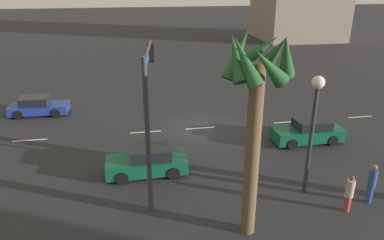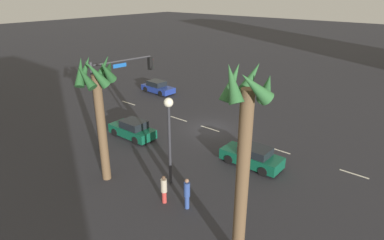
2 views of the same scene
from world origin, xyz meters
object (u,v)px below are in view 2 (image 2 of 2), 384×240
object	(u,v)px
car_0	(133,129)
car_2	(158,87)
pedestrian_0	(187,193)
palm_tree_1	(97,93)
pedestrian_1	(164,189)
traffic_signal	(115,88)
car_1	(252,157)
streetlamp	(169,124)
palm_tree_0	(244,138)

from	to	relation	value
car_0	car_2	bearing A→B (deg)	-54.17
pedestrian_0	palm_tree_1	bearing A→B (deg)	8.78
car_0	car_2	distance (m)	12.52
car_2	pedestrian_1	xyz separation A→B (m)	(-15.54, 14.93, 0.28)
car_0	traffic_signal	xyz separation A→B (m)	(-0.12, 1.42, 3.86)
car_1	pedestrian_1	bearing A→B (deg)	76.54
streetlamp	car_2	bearing A→B (deg)	-42.49
car_2	traffic_signal	bearing A→B (deg)	122.76
palm_tree_1	car_1	bearing A→B (deg)	-130.38
car_2	palm_tree_0	xyz separation A→B (m)	(-20.99, 15.88, 5.38)
pedestrian_0	palm_tree_1	world-z (taller)	palm_tree_1
streetlamp	palm_tree_1	bearing A→B (deg)	31.99
pedestrian_1	palm_tree_1	world-z (taller)	palm_tree_1
pedestrian_0	car_2	bearing A→B (deg)	-40.68
palm_tree_0	car_2	bearing A→B (deg)	-37.10
pedestrian_0	palm_tree_0	xyz separation A→B (m)	(-4.11, 1.37, 5.01)
car_2	palm_tree_0	size ratio (longest dim) A/B	0.46
pedestrian_1	palm_tree_0	size ratio (longest dim) A/B	0.19
pedestrian_1	pedestrian_0	bearing A→B (deg)	-162.64
streetlamp	palm_tree_0	size ratio (longest dim) A/B	0.62
car_1	car_2	bearing A→B (deg)	-24.95
car_1	pedestrian_0	bearing A→B (deg)	87.19
traffic_signal	palm_tree_0	distance (m)	14.29
pedestrian_0	palm_tree_0	world-z (taller)	palm_tree_0
streetlamp	pedestrian_1	xyz separation A→B (m)	(-1.11, 1.71, -3.07)
pedestrian_0	pedestrian_1	distance (m)	1.40
car_0	streetlamp	bearing A→B (deg)	156.63
traffic_signal	pedestrian_0	world-z (taller)	traffic_signal
car_1	car_2	world-z (taller)	car_1
streetlamp	pedestrian_0	world-z (taller)	streetlamp
car_1	palm_tree_1	world-z (taller)	palm_tree_1
car_2	streetlamp	xyz separation A→B (m)	(-14.43, 13.22, 3.35)
car_1	palm_tree_1	size ratio (longest dim) A/B	0.53
car_0	car_1	xyz separation A→B (m)	(-9.87, -2.15, -0.01)
car_0	palm_tree_0	world-z (taller)	palm_tree_0
car_2	pedestrian_0	bearing A→B (deg)	139.32
pedestrian_0	car_1	bearing A→B (deg)	-92.81
car_2	pedestrian_0	size ratio (longest dim) A/B	2.22
palm_tree_0	car_0	bearing A→B (deg)	-22.73
car_0	pedestrian_0	distance (m)	10.51
car_2	pedestrian_0	distance (m)	22.27
streetlamp	pedestrian_0	size ratio (longest dim) A/B	3.00
car_0	traffic_signal	world-z (taller)	traffic_signal
pedestrian_0	palm_tree_1	size ratio (longest dim) A/B	0.24
car_2	palm_tree_1	xyz separation A→B (m)	(-10.88, 15.44, 5.09)
traffic_signal	palm_tree_1	bearing A→B (deg)	131.61
car_0	pedestrian_0	world-z (taller)	pedestrian_0
car_2	pedestrian_0	xyz separation A→B (m)	(-16.88, 14.51, 0.37)
traffic_signal	car_0	bearing A→B (deg)	-85.23
palm_tree_1	traffic_signal	bearing A→B (deg)	-48.39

